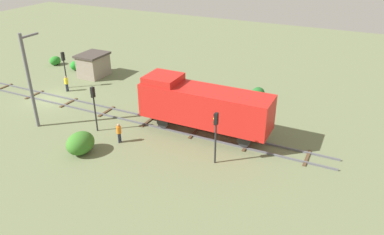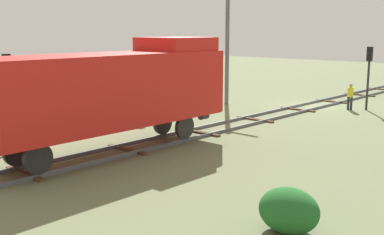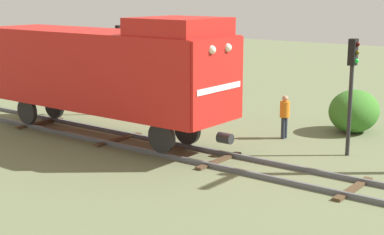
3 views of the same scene
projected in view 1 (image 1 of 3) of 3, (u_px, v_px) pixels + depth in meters
ground_plane at (51, 99)px, 38.71m from camera, size 90.00×90.00×0.00m
railway_track at (51, 98)px, 38.68m from camera, size 2.40×56.71×0.16m
locomotive at (203, 105)px, 30.76m from camera, size 2.90×11.60×4.60m
traffic_signal_near at (64, 63)px, 40.30m from camera, size 0.32×0.34×4.03m
traffic_signal_mid at (94, 101)px, 31.31m from camera, size 0.32×0.34×4.07m
traffic_signal_far at (216, 129)px, 26.79m from camera, size 0.32×0.34×4.12m
worker_near_track at (66, 83)px, 40.18m from camera, size 0.38×0.38×1.70m
worker_by_signal at (119, 132)px, 30.33m from camera, size 0.38×0.38×1.70m
catenary_mast at (30, 79)px, 31.43m from camera, size 1.94×0.28×8.33m
relay_hut at (93, 65)px, 44.29m from camera, size 3.50×2.90×2.74m
bush_near at (55, 61)px, 48.41m from camera, size 1.54×1.26×1.12m
bush_mid at (76, 65)px, 46.66m from camera, size 1.59×1.30×1.16m
bush_far at (80, 143)px, 28.92m from camera, size 2.39×1.96×1.74m
bush_back at (258, 93)px, 38.63m from camera, size 1.62×1.32×1.17m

